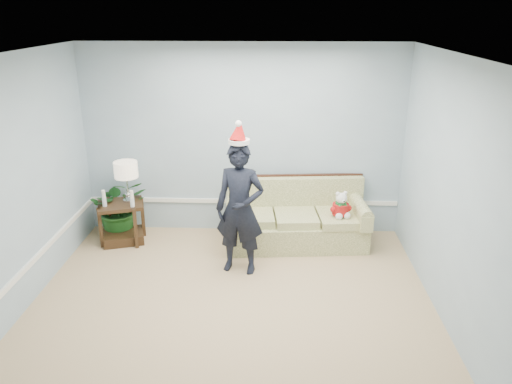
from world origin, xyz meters
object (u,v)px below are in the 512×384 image
object	(u,v)px
table_lamp	(126,171)
teddy_bear	(341,208)
houseplant	(119,207)
man	(240,209)
sofa	(295,221)
side_table	(123,227)

from	to	relation	value
table_lamp	teddy_bear	world-z (taller)	table_lamp
houseplant	man	bearing A→B (deg)	-28.00
sofa	side_table	size ratio (longest dim) A/B	2.73
sofa	side_table	distance (m)	2.43
table_lamp	houseplant	distance (m)	0.63
sofa	teddy_bear	distance (m)	0.68
sofa	houseplant	bearing A→B (deg)	172.08
side_table	man	xyz separation A→B (m)	(1.71, -0.74, 0.60)
sofa	houseplant	size ratio (longest dim) A/B	2.30
sofa	table_lamp	xyz separation A→B (m)	(-2.33, -0.01, 0.70)
table_lamp	teddy_bear	size ratio (longest dim) A/B	1.57
side_table	teddy_bear	distance (m)	3.04
man	teddy_bear	distance (m)	1.48
side_table	table_lamp	xyz separation A→B (m)	(0.10, 0.08, 0.79)
side_table	houseplant	world-z (taller)	houseplant
table_lamp	man	distance (m)	1.82
sofa	houseplant	distance (m)	2.52
houseplant	teddy_bear	bearing A→B (deg)	-5.66
teddy_bear	side_table	bearing A→B (deg)	162.02
side_table	teddy_bear	world-z (taller)	teddy_bear
houseplant	teddy_bear	size ratio (longest dim) A/B	2.37
side_table	teddy_bear	xyz separation A→B (m)	(3.02, -0.09, 0.38)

